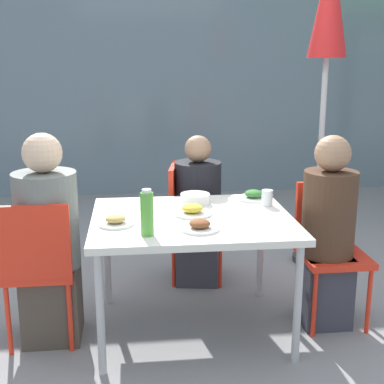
% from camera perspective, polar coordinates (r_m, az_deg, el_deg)
% --- Properties ---
extents(ground_plane, '(24.00, 24.00, 0.00)m').
position_cam_1_polar(ground_plane, '(3.44, 0.00, -14.38)').
color(ground_plane, gray).
extents(building_facade, '(10.00, 0.20, 3.00)m').
position_cam_1_polar(building_facade, '(6.58, -3.57, 12.89)').
color(building_facade, slate).
rests_on(building_facade, ground).
extents(dining_table, '(1.18, 0.97, 0.73)m').
position_cam_1_polar(dining_table, '(3.18, 0.00, -3.64)').
color(dining_table, silver).
rests_on(dining_table, ground).
extents(chair_left, '(0.40, 0.40, 0.88)m').
position_cam_1_polar(chair_left, '(3.18, -16.09, -7.17)').
color(chair_left, red).
rests_on(chair_left, ground).
extents(person_left, '(0.36, 0.36, 1.24)m').
position_cam_1_polar(person_left, '(3.22, -15.06, -5.55)').
color(person_left, '#473D33').
rests_on(person_left, ground).
extents(chair_right, '(0.40, 0.40, 0.88)m').
position_cam_1_polar(chair_right, '(3.51, 14.51, -5.05)').
color(chair_right, red).
rests_on(chair_right, ground).
extents(person_right, '(0.32, 0.32, 1.20)m').
position_cam_1_polar(person_right, '(3.40, 14.25, -4.64)').
color(person_right, '#383842').
rests_on(person_right, ground).
extents(chair_far, '(0.46, 0.46, 0.88)m').
position_cam_1_polar(chair_far, '(3.99, -0.50, -2.24)').
color(chair_far, red).
rests_on(chair_far, ground).
extents(person_far, '(0.35, 0.35, 1.11)m').
position_cam_1_polar(person_far, '(3.94, 0.61, -2.47)').
color(person_far, '#383842').
rests_on(person_far, ground).
extents(closed_umbrella, '(0.36, 0.36, 2.47)m').
position_cam_1_polar(closed_umbrella, '(4.30, 14.30, 16.55)').
color(closed_umbrella, '#333333').
rests_on(closed_umbrella, ground).
extents(plate_0, '(0.23, 0.23, 0.07)m').
position_cam_1_polar(plate_0, '(3.19, 0.05, -2.00)').
color(plate_0, white).
rests_on(plate_0, dining_table).
extents(plate_1, '(0.22, 0.22, 0.06)m').
position_cam_1_polar(plate_1, '(3.56, 6.61, -0.40)').
color(plate_1, white).
rests_on(plate_1, dining_table).
extents(plate_2, '(0.21, 0.21, 0.06)m').
position_cam_1_polar(plate_2, '(2.91, 0.83, -3.66)').
color(plate_2, white).
rests_on(plate_2, dining_table).
extents(plate_3, '(0.20, 0.20, 0.06)m').
position_cam_1_polar(plate_3, '(3.03, -8.15, -3.12)').
color(plate_3, white).
rests_on(plate_3, dining_table).
extents(bottle, '(0.07, 0.07, 0.25)m').
position_cam_1_polar(bottle, '(2.81, -4.82, -2.28)').
color(bottle, '#51A338').
rests_on(bottle, dining_table).
extents(drinking_cup, '(0.07, 0.07, 0.10)m').
position_cam_1_polar(drinking_cup, '(3.41, 8.02, -0.62)').
color(drinking_cup, white).
rests_on(drinking_cup, dining_table).
extents(salad_bowl, '(0.19, 0.19, 0.06)m').
position_cam_1_polar(salad_bowl, '(3.43, 0.33, -0.70)').
color(salad_bowl, white).
rests_on(salad_bowl, dining_table).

